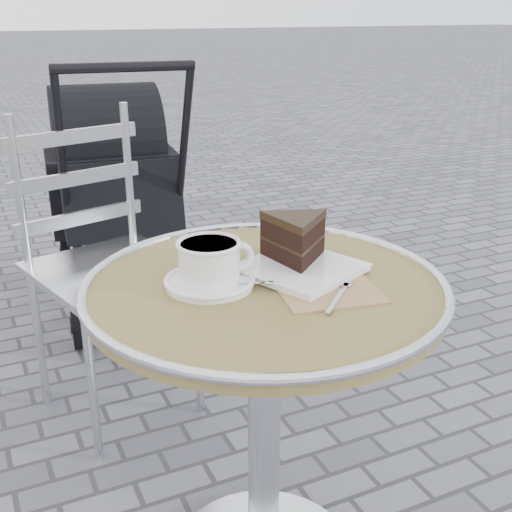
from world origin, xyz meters
name	(u,v)px	position (x,y,z in m)	size (l,w,h in m)	color
cafe_table	(265,356)	(0.00, 0.00, 0.57)	(0.72, 0.72, 0.74)	silver
cappuccino_set	(210,266)	(-0.10, 0.03, 0.77)	(0.19, 0.17, 0.09)	white
cake_plate_set	(298,245)	(0.09, 0.04, 0.78)	(0.27, 0.35, 0.11)	#AA7E5D
bistro_chair	(93,230)	(-0.17, 0.88, 0.59)	(0.53, 0.53, 0.96)	silver
baby_stroller	(114,196)	(0.06, 1.61, 0.49)	(0.58, 1.08, 1.08)	black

